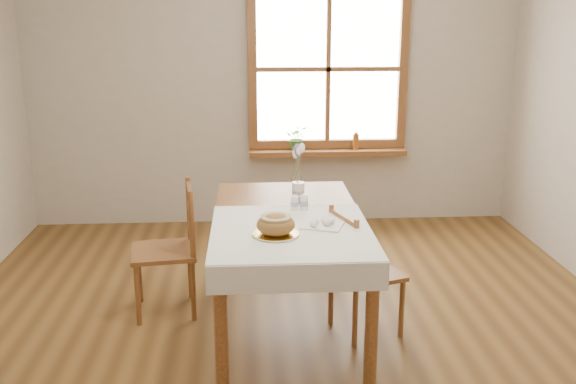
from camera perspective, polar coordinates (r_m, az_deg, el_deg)
name	(u,v)px	position (r m, az deg, el deg)	size (l,w,h in m)	color
ground	(291,350)	(3.95, 0.28, -13.89)	(5.00, 5.00, 0.00)	brown
room_walls	(292,60)	(3.44, 0.31, 11.67)	(4.60, 5.10, 2.65)	beige
window	(328,69)	(5.96, 3.58, 10.85)	(1.46, 0.08, 1.46)	#965E2E
window_sill	(328,152)	(6.00, 3.54, 3.55)	(1.46, 0.20, 0.05)	#965E2E
dining_table	(288,229)	(3.95, 0.00, -3.29)	(0.90, 1.60, 0.75)	#965E2E
table_linen	(291,231)	(3.63, 0.30, -3.50)	(0.91, 0.99, 0.01)	white
chair_left	(163,249)	(4.33, -11.01, -5.04)	(0.41, 0.43, 0.88)	#965E2E
chair_right	(367,271)	(4.03, 7.01, -6.97)	(0.38, 0.40, 0.81)	#965E2E
bread_plate	(276,234)	(3.55, -1.09, -3.77)	(0.25, 0.25, 0.01)	white
bread_loaf	(276,223)	(3.53, -1.10, -2.76)	(0.21, 0.21, 0.12)	olive
egg_napkin	(322,225)	(3.70, 3.05, -2.97)	(0.23, 0.19, 0.01)	white
eggs	(322,221)	(3.69, 3.06, -2.61)	(0.18, 0.16, 0.04)	white
salt_shaker	(304,202)	(3.99, 1.44, -0.88)	(0.05, 0.05, 0.10)	white
pepper_shaker	(295,202)	(3.99, 0.60, -0.93)	(0.05, 0.05, 0.10)	white
flower_vase	(298,190)	(4.30, 0.92, 0.15)	(0.08, 0.08, 0.09)	white
lavender_bouquet	(298,163)	(4.26, 0.93, 2.57)	(0.15, 0.15, 0.28)	#6D5AA0
potted_plant	(297,141)	(5.95, 0.84, 4.59)	(0.21, 0.23, 0.18)	#397830
amber_bottle	(356,141)	(6.02, 6.05, 4.56)	(0.06, 0.06, 0.16)	#A0591D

